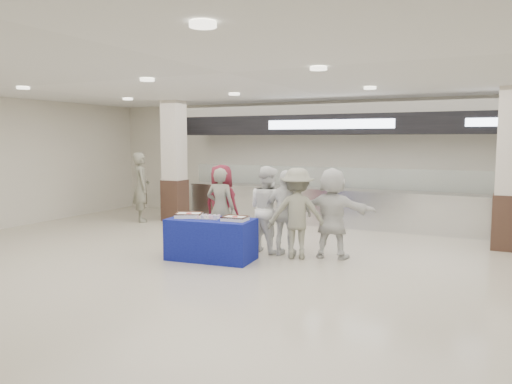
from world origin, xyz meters
The scene contains 15 objects.
ground centered at (0.00, 0.00, 0.00)m, with size 14.00×14.00×0.00m, color beige.
serving_line centered at (0.00, 5.40, 1.16)m, with size 8.70×0.85×2.80m.
column_left centered at (-4.00, 4.20, 1.53)m, with size 0.55×0.55×3.20m.
column_right centered at (4.00, 4.20, 1.53)m, with size 0.55×0.55×3.20m.
display_table centered at (-0.82, 0.87, 0.38)m, with size 1.55×0.78×0.75m, color navy.
sheet_cake_left centered at (-1.27, 0.84, 0.80)m, with size 0.58×0.53×0.10m.
sheet_cake_right centered at (-0.34, 0.90, 0.80)m, with size 0.45×0.36×0.09m.
cupcake_tray centered at (-0.88, 0.88, 0.78)m, with size 0.48×0.40×0.07m.
civilian_maroon centered at (-1.29, 2.05, 0.84)m, with size 0.82×0.53×1.67m, color maroon.
soldier_a centered at (-1.19, 1.84, 0.81)m, with size 0.59×0.39×1.62m, color gray.
chef_tall centered at (-0.19, 1.94, 0.84)m, with size 0.81×0.63×1.67m, color white.
chef_short centered at (0.28, 1.76, 0.81)m, with size 0.95×0.39×1.62m, color white.
soldier_b centered at (0.54, 1.67, 0.83)m, with size 1.08×0.62×1.67m, color gray.
civilian_white centered at (1.11, 1.98, 0.84)m, with size 1.55×0.49×1.68m, color white.
soldier_bg centered at (-4.70, 3.68, 0.92)m, with size 0.67×0.44×1.84m, color gray.
Camera 1 is at (3.88, -6.76, 2.19)m, focal length 35.00 mm.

